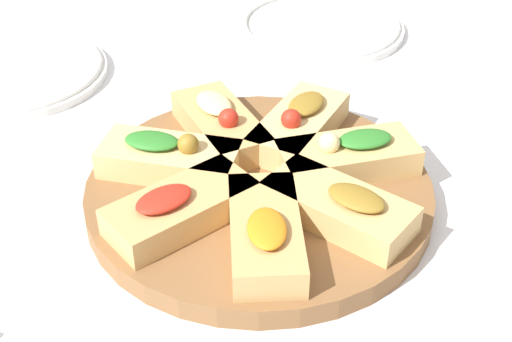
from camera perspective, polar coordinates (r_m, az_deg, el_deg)
ground_plane at (r=0.71m, az=0.00°, el=-2.37°), size 3.00×3.00×0.00m
serving_board at (r=0.70m, az=0.00°, el=-1.67°), size 0.34×0.34×0.02m
focaccia_slice_0 at (r=0.76m, az=3.24°, el=3.72°), size 0.12×0.15×0.05m
focaccia_slice_1 at (r=0.76m, az=-3.06°, el=3.76°), size 0.12×0.15×0.05m
focaccia_slice_2 at (r=0.71m, az=-7.21°, el=1.10°), size 0.15×0.09×0.05m
focaccia_slice_3 at (r=0.65m, az=-6.35°, el=-2.94°), size 0.14×0.13×0.04m
focaccia_slice_4 at (r=0.62m, az=0.49°, el=-4.92°), size 0.07×0.14×0.04m
focaccia_slice_5 at (r=0.65m, az=6.45°, el=-2.85°), size 0.15×0.13×0.04m
focaccia_slice_6 at (r=0.71m, az=7.13°, el=1.23°), size 0.15×0.09×0.05m
plate_left at (r=0.98m, az=-18.91°, el=7.53°), size 0.24×0.24×0.02m
plate_right at (r=1.05m, az=5.03°, el=11.51°), size 0.24×0.24×0.02m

